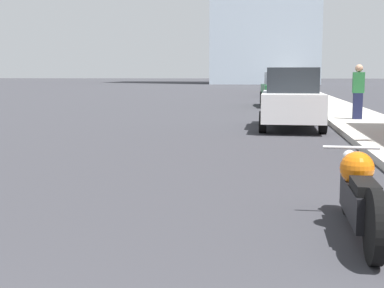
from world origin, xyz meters
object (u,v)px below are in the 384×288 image
at_px(motorcycle, 359,194).
at_px(parked_car_green, 280,89).
at_px(parked_car_yellow, 277,82).
at_px(pedestrian, 358,91).
at_px(parked_car_white, 292,99).
at_px(parked_car_black, 280,84).

distance_m(motorcycle, parked_car_green, 21.72).
height_order(motorcycle, parked_car_green, parked_car_green).
distance_m(parked_car_green, parked_car_yellow, 23.43).
height_order(parked_car_green, parked_car_yellow, parked_car_yellow).
bearing_deg(parked_car_green, parked_car_yellow, 85.80).
bearing_deg(motorcycle, pedestrian, 81.90).
height_order(parked_car_white, parked_car_black, parked_car_black).
relative_size(parked_car_white, pedestrian, 2.36).
relative_size(parked_car_white, parked_car_yellow, 0.92).
relative_size(parked_car_green, parked_car_yellow, 0.90).
xyz_separation_m(motorcycle, parked_car_yellow, (-0.12, 45.15, 0.51)).
xyz_separation_m(parked_car_yellow, pedestrian, (2.09, -32.58, 0.15)).
xyz_separation_m(parked_car_white, parked_car_green, (-0.09, 11.08, -0.01)).
relative_size(motorcycle, parked_car_black, 0.55).
xyz_separation_m(parked_car_white, parked_car_yellow, (0.12, 34.51, 0.05)).
relative_size(parked_car_black, parked_car_yellow, 0.93).
xyz_separation_m(motorcycle, pedestrian, (1.98, 12.57, 0.66)).
height_order(parked_car_yellow, pedestrian, pedestrian).
bearing_deg(parked_car_yellow, parked_car_black, -94.52).
height_order(motorcycle, pedestrian, pedestrian).
bearing_deg(parked_car_white, parked_car_yellow, 90.38).
relative_size(motorcycle, parked_car_green, 0.56).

